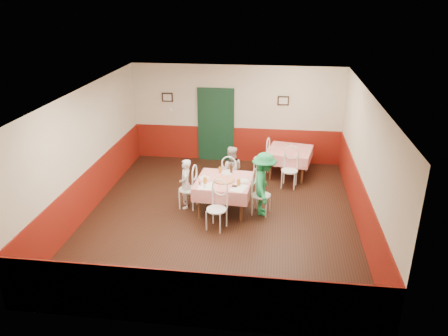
# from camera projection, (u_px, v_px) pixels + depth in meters

# --- Properties ---
(floor) EXTENTS (7.00, 7.00, 0.00)m
(floor) POSITION_uv_depth(u_px,v_px,m) (221.00, 216.00, 9.82)
(floor) COLOR black
(floor) RESTS_ON ground
(ceiling) EXTENTS (7.00, 7.00, 0.00)m
(ceiling) POSITION_uv_depth(u_px,v_px,m) (220.00, 93.00, 8.75)
(ceiling) COLOR white
(ceiling) RESTS_ON back_wall
(back_wall) EXTENTS (6.00, 0.10, 2.80)m
(back_wall) POSITION_uv_depth(u_px,v_px,m) (237.00, 114.00, 12.49)
(back_wall) COLOR beige
(back_wall) RESTS_ON ground
(front_wall) EXTENTS (6.00, 0.10, 2.80)m
(front_wall) POSITION_uv_depth(u_px,v_px,m) (187.00, 248.00, 6.08)
(front_wall) COLOR beige
(front_wall) RESTS_ON ground
(left_wall) EXTENTS (0.10, 7.00, 2.80)m
(left_wall) POSITION_uv_depth(u_px,v_px,m) (86.00, 152.00, 9.63)
(left_wall) COLOR beige
(left_wall) RESTS_ON ground
(right_wall) EXTENTS (0.10, 7.00, 2.80)m
(right_wall) POSITION_uv_depth(u_px,v_px,m) (365.00, 165.00, 8.94)
(right_wall) COLOR beige
(right_wall) RESTS_ON ground
(wainscot_back) EXTENTS (6.00, 0.03, 1.00)m
(wainscot_back) POSITION_uv_depth(u_px,v_px,m) (236.00, 144.00, 12.83)
(wainscot_back) COLOR maroon
(wainscot_back) RESTS_ON ground
(wainscot_front) EXTENTS (6.00, 0.03, 1.00)m
(wainscot_front) POSITION_uv_depth(u_px,v_px,m) (189.00, 299.00, 6.44)
(wainscot_front) COLOR maroon
(wainscot_front) RESTS_ON ground
(wainscot_left) EXTENTS (0.03, 7.00, 1.00)m
(wainscot_left) POSITION_uv_depth(u_px,v_px,m) (92.00, 189.00, 9.98)
(wainscot_left) COLOR maroon
(wainscot_left) RESTS_ON ground
(wainscot_right) EXTENTS (0.03, 7.00, 1.00)m
(wainscot_right) POSITION_uv_depth(u_px,v_px,m) (359.00, 204.00, 9.29)
(wainscot_right) COLOR maroon
(wainscot_right) RESTS_ON ground
(door) EXTENTS (0.96, 0.06, 2.10)m
(door) POSITION_uv_depth(u_px,v_px,m) (216.00, 126.00, 12.65)
(door) COLOR black
(door) RESTS_ON ground
(picture_left) EXTENTS (0.32, 0.03, 0.26)m
(picture_left) POSITION_uv_depth(u_px,v_px,m) (167.00, 97.00, 12.51)
(picture_left) COLOR black
(picture_left) RESTS_ON back_wall
(picture_right) EXTENTS (0.32, 0.03, 0.26)m
(picture_right) POSITION_uv_depth(u_px,v_px,m) (283.00, 101.00, 12.13)
(picture_right) COLOR black
(picture_right) RESTS_ON back_wall
(thermostat) EXTENTS (0.10, 0.03, 0.10)m
(thermostat) POSITION_uv_depth(u_px,v_px,m) (171.00, 109.00, 12.63)
(thermostat) COLOR white
(thermostat) RESTS_ON back_wall
(main_table) EXTENTS (1.29, 1.29, 0.77)m
(main_table) POSITION_uv_depth(u_px,v_px,m) (224.00, 195.00, 9.95)
(main_table) COLOR red
(main_table) RESTS_ON ground
(second_table) EXTENTS (1.31, 1.31, 0.77)m
(second_table) POSITION_uv_depth(u_px,v_px,m) (289.00, 163.00, 11.81)
(second_table) COLOR red
(second_table) RESTS_ON ground
(chair_left) EXTENTS (0.46, 0.46, 0.90)m
(chair_left) POSITION_uv_depth(u_px,v_px,m) (188.00, 189.00, 10.07)
(chair_left) COLOR white
(chair_left) RESTS_ON ground
(chair_right) EXTENTS (0.50, 0.50, 0.90)m
(chair_right) POSITION_uv_depth(u_px,v_px,m) (261.00, 195.00, 9.77)
(chair_right) COLOR white
(chair_right) RESTS_ON ground
(chair_far) EXTENTS (0.47, 0.47, 0.90)m
(chair_far) POSITION_uv_depth(u_px,v_px,m) (230.00, 178.00, 10.69)
(chair_far) COLOR white
(chair_far) RESTS_ON ground
(chair_near) EXTENTS (0.53, 0.53, 0.90)m
(chair_near) POSITION_uv_depth(u_px,v_px,m) (216.00, 210.00, 9.15)
(chair_near) COLOR white
(chair_near) RESTS_ON ground
(chair_second_a) EXTENTS (0.49, 0.49, 0.90)m
(chair_second_a) POSITION_uv_depth(u_px,v_px,m) (261.00, 159.00, 11.87)
(chair_second_a) COLOR white
(chair_second_a) RESTS_ON ground
(chair_second_b) EXTENTS (0.49, 0.49, 0.90)m
(chair_second_b) POSITION_uv_depth(u_px,v_px,m) (289.00, 171.00, 11.09)
(chair_second_b) COLOR white
(chair_second_b) RESTS_ON ground
(pizza) EXTENTS (0.47, 0.47, 0.03)m
(pizza) POSITION_uv_depth(u_px,v_px,m) (224.00, 180.00, 9.75)
(pizza) COLOR #B74723
(pizza) RESTS_ON main_table
(plate_left) EXTENTS (0.26, 0.26, 0.01)m
(plate_left) POSITION_uv_depth(u_px,v_px,m) (205.00, 178.00, 9.89)
(plate_left) COLOR white
(plate_left) RESTS_ON main_table
(plate_right) EXTENTS (0.26, 0.26, 0.01)m
(plate_right) POSITION_uv_depth(u_px,v_px,m) (243.00, 181.00, 9.74)
(plate_right) COLOR white
(plate_right) RESTS_ON main_table
(plate_far) EXTENTS (0.26, 0.26, 0.01)m
(plate_far) POSITION_uv_depth(u_px,v_px,m) (227.00, 173.00, 10.16)
(plate_far) COLOR white
(plate_far) RESTS_ON main_table
(glass_a) EXTENTS (0.08, 0.08, 0.15)m
(glass_a) POSITION_uv_depth(u_px,v_px,m) (205.00, 181.00, 9.59)
(glass_a) COLOR #BF7219
(glass_a) RESTS_ON main_table
(glass_b) EXTENTS (0.08, 0.08, 0.14)m
(glass_b) POSITION_uv_depth(u_px,v_px,m) (239.00, 182.00, 9.51)
(glass_b) COLOR #BF7219
(glass_b) RESTS_ON main_table
(glass_c) EXTENTS (0.08, 0.08, 0.13)m
(glass_c) POSITION_uv_depth(u_px,v_px,m) (220.00, 170.00, 10.16)
(glass_c) COLOR #BF7219
(glass_c) RESTS_ON main_table
(beer_bottle) EXTENTS (0.07, 0.07, 0.23)m
(beer_bottle) POSITION_uv_depth(u_px,v_px,m) (231.00, 168.00, 10.13)
(beer_bottle) COLOR #381C0A
(beer_bottle) RESTS_ON main_table
(shaker_a) EXTENTS (0.04, 0.04, 0.09)m
(shaker_a) POSITION_uv_depth(u_px,v_px,m) (201.00, 184.00, 9.47)
(shaker_a) COLOR silver
(shaker_a) RESTS_ON main_table
(shaker_b) EXTENTS (0.04, 0.04, 0.09)m
(shaker_b) POSITION_uv_depth(u_px,v_px,m) (204.00, 185.00, 9.42)
(shaker_b) COLOR silver
(shaker_b) RESTS_ON main_table
(shaker_c) EXTENTS (0.04, 0.04, 0.09)m
(shaker_c) POSITION_uv_depth(u_px,v_px,m) (200.00, 183.00, 9.54)
(shaker_c) COLOR #B23319
(shaker_c) RESTS_ON main_table
(menu_left) EXTENTS (0.33, 0.42, 0.00)m
(menu_left) POSITION_uv_depth(u_px,v_px,m) (205.00, 186.00, 9.51)
(menu_left) COLOR white
(menu_left) RESTS_ON main_table
(menu_right) EXTENTS (0.40, 0.47, 0.00)m
(menu_right) POSITION_uv_depth(u_px,v_px,m) (239.00, 188.00, 9.40)
(menu_right) COLOR white
(menu_right) RESTS_ON main_table
(wallet) EXTENTS (0.12, 0.10, 0.02)m
(wallet) POSITION_uv_depth(u_px,v_px,m) (235.00, 186.00, 9.47)
(wallet) COLOR black
(wallet) RESTS_ON main_table
(diner_left) EXTENTS (0.35, 0.47, 1.18)m
(diner_left) POSITION_uv_depth(u_px,v_px,m) (186.00, 184.00, 10.02)
(diner_left) COLOR gray
(diner_left) RESTS_ON ground
(diner_far) EXTENTS (0.63, 0.50, 1.24)m
(diner_far) POSITION_uv_depth(u_px,v_px,m) (231.00, 170.00, 10.67)
(diner_far) COLOR gray
(diner_far) RESTS_ON ground
(diner_right) EXTENTS (0.59, 0.97, 1.46)m
(diner_right) POSITION_uv_depth(u_px,v_px,m) (264.00, 184.00, 9.66)
(diner_right) COLOR gray
(diner_right) RESTS_ON ground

